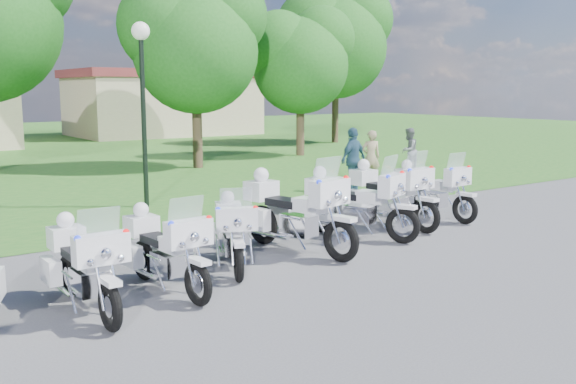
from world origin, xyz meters
TOP-DOWN VIEW (x-y plane):
  - ground at (0.00, 0.00)m, footprint 100.00×100.00m
  - motorcycle_1 at (-3.91, -0.52)m, footprint 0.73×2.22m
  - motorcycle_2 at (-2.68, -0.30)m, footprint 0.82×2.19m
  - motorcycle_3 at (-1.24, 0.21)m, footprint 1.23×1.97m
  - motorcycle_4 at (0.19, 0.48)m, footprint 1.19×2.61m
  - motorcycle_5 at (1.82, 0.70)m, footprint 1.41×2.34m
  - motorcycle_6 at (3.18, 1.12)m, footprint 0.88×2.48m
  - motorcycle_7 at (4.56, 1.20)m, footprint 0.83×2.30m
  - lamp_post at (-0.24, 6.16)m, footprint 0.44×0.44m
  - tree_2 at (4.51, 12.71)m, footprint 5.35×4.57m
  - tree_3 at (10.33, 14.17)m, footprint 4.88×4.17m
  - tree_4 at (16.05, 18.76)m, footprint 6.39×5.45m
  - building_east at (11.00, 30.00)m, footprint 11.44×7.28m
  - bystander_a at (7.07, 5.95)m, footprint 0.71×0.61m
  - bystander_b at (9.90, 7.09)m, footprint 0.92×0.82m
  - bystander_c at (5.60, 5.08)m, footprint 1.15×0.70m

SIDE VIEW (x-z plane):
  - ground at x=0.00m, z-range 0.00..0.00m
  - motorcycle_3 at x=-1.24m, z-range -0.12..1.30m
  - motorcycle_2 at x=-2.68m, z-range -0.12..1.35m
  - motorcycle_1 at x=-3.91m, z-range -0.12..1.37m
  - motorcycle_7 at x=4.56m, z-range -0.13..1.42m
  - motorcycle_6 at x=3.18m, z-range -0.14..1.53m
  - motorcycle_5 at x=1.82m, z-range -0.14..1.53m
  - motorcycle_4 at x=0.19m, z-range -0.14..1.63m
  - bystander_b at x=9.90m, z-range 0.00..1.57m
  - bystander_a at x=7.07m, z-range 0.00..1.64m
  - bystander_c at x=5.60m, z-range 0.00..1.82m
  - building_east at x=11.00m, z-range 0.02..4.12m
  - lamp_post at x=-0.24m, z-range 1.12..5.62m
  - tree_3 at x=10.33m, z-range 1.05..7.56m
  - tree_2 at x=4.51m, z-range 1.15..8.29m
  - tree_4 at x=16.05m, z-range 1.38..9.90m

